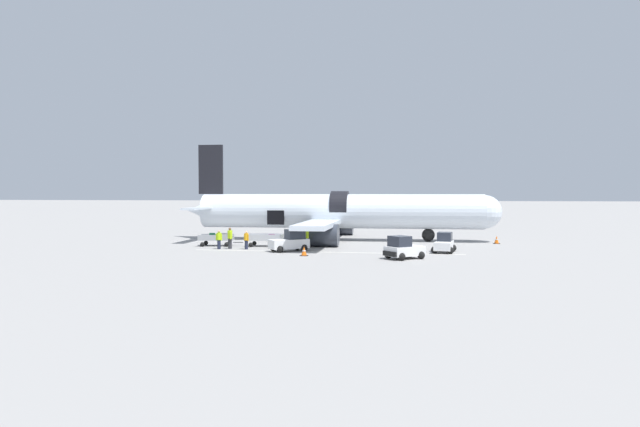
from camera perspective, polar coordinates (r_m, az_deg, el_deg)
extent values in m
plane|color=gray|center=(51.60, 0.63, -3.20)|extent=(500.00, 500.00, 0.00)
cube|color=silver|center=(45.85, 0.56, -3.88)|extent=(21.92, 0.69, 0.01)
cylinder|color=silver|center=(56.76, 2.00, 0.23)|extent=(28.01, 3.40, 3.40)
sphere|color=silver|center=(56.87, 16.16, 0.15)|extent=(3.23, 3.23, 3.23)
cone|color=silver|center=(60.01, -11.41, 0.30)|extent=(3.91, 3.13, 3.13)
cylinder|color=black|center=(56.71, 2.00, 0.54)|extent=(1.68, 3.41, 3.41)
cube|color=black|center=(59.80, -10.86, 4.34)|extent=(2.55, 0.28, 5.05)
cube|color=silver|center=(56.53, -11.93, 0.52)|extent=(1.18, 6.87, 0.20)
cube|color=silver|center=(63.01, -9.73, 0.71)|extent=(1.18, 6.87, 0.20)
cube|color=silver|center=(50.37, -0.14, -1.08)|extent=(2.82, 12.28, 0.40)
cube|color=silver|center=(63.52, 1.69, -0.40)|extent=(2.82, 12.28, 0.40)
cylinder|color=#333842|center=(50.20, 0.05, -2.18)|extent=(3.16, 1.99, 1.99)
cylinder|color=#333842|center=(63.76, 1.89, -1.25)|extent=(3.16, 1.99, 1.99)
cube|color=black|center=(56.18, -4.46, -0.40)|extent=(1.70, 0.12, 1.40)
cylinder|color=#56565B|center=(56.49, 10.78, -1.40)|extent=(0.22, 0.22, 1.43)
sphere|color=black|center=(56.54, 10.78, -2.13)|extent=(1.26, 1.26, 1.26)
cylinder|color=#56565B|center=(54.86, -1.20, -1.47)|extent=(0.22, 0.22, 1.43)
sphere|color=black|center=(54.91, -1.20, -2.22)|extent=(1.26, 1.26, 1.26)
cylinder|color=#56565B|center=(59.59, -0.41, -1.18)|extent=(0.22, 0.22, 1.43)
sphere|color=black|center=(59.63, -0.41, -1.86)|extent=(1.26, 1.26, 1.26)
cube|color=white|center=(41.71, 8.46, -3.71)|extent=(3.06, 2.95, 0.69)
cube|color=#232833|center=(41.34, 7.97, -2.76)|extent=(1.79, 1.80, 0.76)
cube|color=black|center=(40.83, 6.97, -4.02)|extent=(1.02, 1.14, 0.34)
sphere|color=black|center=(41.72, 6.83, -4.12)|extent=(0.56, 0.56, 0.56)
sphere|color=black|center=(40.59, 8.16, -4.30)|extent=(0.56, 0.56, 0.56)
sphere|color=black|center=(42.90, 8.73, -3.95)|extent=(0.56, 0.56, 0.56)
sphere|color=black|center=(41.80, 10.08, -4.12)|extent=(0.56, 0.56, 0.56)
cube|color=white|center=(46.65, 12.29, -3.14)|extent=(1.80, 3.14, 0.63)
cube|color=#232833|center=(47.10, 12.37, -2.27)|extent=(1.32, 1.50, 0.71)
cube|color=black|center=(48.17, 12.50, -3.13)|extent=(1.16, 0.33, 0.32)
sphere|color=black|center=(47.60, 13.16, -3.38)|extent=(0.56, 0.56, 0.56)
sphere|color=black|center=(47.74, 11.69, -3.35)|extent=(0.56, 0.56, 0.56)
sphere|color=black|center=(45.61, 12.91, -3.62)|extent=(0.56, 0.56, 0.56)
sphere|color=black|center=(45.76, 11.38, -3.59)|extent=(0.56, 0.56, 0.56)
cube|color=white|center=(46.47, -3.14, -3.05)|extent=(3.34, 2.99, 0.75)
cube|color=#232833|center=(46.65, -2.53, -2.07)|extent=(1.83, 1.77, 0.80)
cube|color=black|center=(47.21, -1.35, -3.14)|extent=(0.83, 1.03, 0.37)
sphere|color=black|center=(46.41, -1.60, -3.46)|extent=(0.56, 0.56, 0.56)
sphere|color=black|center=(47.54, -2.30, -3.33)|extent=(0.56, 0.56, 0.56)
sphere|color=black|center=(45.47, -4.02, -3.58)|extent=(0.56, 0.56, 0.56)
sphere|color=black|center=(46.63, -4.68, -3.44)|extent=(0.56, 0.56, 0.56)
cube|color=#B7BABF|center=(50.84, -5.55, -2.65)|extent=(3.23, 1.71, 0.05)
cube|color=#B7BABF|center=(50.55, -3.83, -2.36)|extent=(0.15, 1.53, 0.50)
cube|color=#B7BABF|center=(50.09, -5.71, -2.40)|extent=(3.08, 0.24, 0.50)
cube|color=#B7BABF|center=(51.54, -5.39, -2.27)|extent=(3.08, 0.24, 0.50)
cube|color=#333338|center=(50.52, -3.29, -2.95)|extent=(0.90, 0.13, 0.06)
sphere|color=black|center=(49.92, -4.47, -3.16)|extent=(0.40, 0.40, 0.40)
sphere|color=black|center=(51.43, -4.18, -3.00)|extent=(0.40, 0.40, 0.40)
sphere|color=black|center=(50.34, -6.94, -3.12)|extent=(0.40, 0.40, 0.40)
sphere|color=black|center=(51.84, -6.58, -2.97)|extent=(0.40, 0.40, 0.40)
cube|color=#1E2347|center=(50.87, -5.43, -2.42)|extent=(0.54, 0.27, 0.35)
cube|color=#721951|center=(50.50, -4.85, -2.37)|extent=(0.57, 0.31, 0.49)
cube|color=#4C1E1E|center=(50.92, -6.34, -2.44)|extent=(0.37, 0.30, 0.30)
cube|color=#999BA0|center=(51.88, -10.35, -2.60)|extent=(3.24, 1.87, 0.05)
cube|color=#999BA0|center=(51.59, -8.71, -2.34)|extent=(0.26, 1.47, 0.45)
cube|color=#999BA0|center=(51.17, -10.51, -2.38)|extent=(2.99, 0.46, 0.45)
cube|color=#999BA0|center=(52.55, -10.20, -2.26)|extent=(2.99, 0.46, 0.45)
cube|color=#333338|center=(51.55, -8.18, -2.88)|extent=(0.90, 0.20, 0.06)
sphere|color=black|center=(50.99, -9.33, -3.07)|extent=(0.40, 0.40, 0.40)
sphere|color=black|center=(52.44, -9.04, -2.92)|extent=(0.40, 0.40, 0.40)
sphere|color=black|center=(51.42, -11.69, -3.04)|extent=(0.40, 0.40, 0.40)
sphere|color=black|center=(52.85, -11.34, -2.90)|extent=(0.40, 0.40, 0.40)
cube|color=black|center=(51.99, -11.43, -2.39)|extent=(0.49, 0.32, 0.32)
cube|color=black|center=(51.67, -9.13, -2.43)|extent=(0.42, 0.26, 0.26)
cube|color=#14472D|center=(51.79, -10.73, -2.25)|extent=(0.50, 0.21, 0.59)
cube|color=olive|center=(52.06, -10.18, -2.35)|extent=(0.48, 0.27, 0.36)
cylinder|color=#1E2338|center=(48.49, -7.38, -3.12)|extent=(0.38, 0.38, 0.76)
cylinder|color=orange|center=(48.43, -7.38, -2.32)|extent=(0.48, 0.48, 0.60)
sphere|color=beige|center=(48.40, -7.38, -1.85)|extent=(0.21, 0.21, 0.21)
cylinder|color=orange|center=(48.59, -7.55, -2.39)|extent=(0.15, 0.15, 0.55)
cylinder|color=orange|center=(48.28, -7.21, -2.41)|extent=(0.15, 0.15, 0.55)
cylinder|color=#2D2D33|center=(51.42, -2.47, -2.80)|extent=(0.32, 0.32, 0.76)
cylinder|color=#B7E019|center=(51.37, -2.47, -2.04)|extent=(0.42, 0.42, 0.60)
sphere|color=#9E7556|center=(51.34, -2.47, -1.59)|extent=(0.21, 0.21, 0.21)
cylinder|color=#B7E019|center=(51.38, -2.71, -2.12)|extent=(0.13, 0.13, 0.55)
cylinder|color=#B7E019|center=(51.37, -2.23, -2.12)|extent=(0.13, 0.13, 0.55)
cylinder|color=#2D2D33|center=(49.14, -8.99, -2.99)|extent=(0.44, 0.44, 0.87)
cylinder|color=#B7E019|center=(49.08, -9.00, -2.08)|extent=(0.56, 0.56, 0.69)
sphere|color=brown|center=(49.05, -9.00, -1.54)|extent=(0.24, 0.24, 0.24)
cylinder|color=#B7E019|center=(49.32, -9.06, -2.15)|extent=(0.18, 0.18, 0.63)
cylinder|color=#B7E019|center=(48.85, -8.94, -2.19)|extent=(0.18, 0.18, 0.63)
cylinder|color=#2D2D33|center=(49.98, -2.24, -2.86)|extent=(0.43, 0.43, 0.89)
cylinder|color=#B7E019|center=(49.91, -2.24, -1.95)|extent=(0.55, 0.55, 0.70)
sphere|color=beige|center=(49.88, -2.24, -1.41)|extent=(0.25, 0.25, 0.25)
cylinder|color=#B7E019|center=(50.06, -2.47, -2.03)|extent=(0.18, 0.18, 0.65)
cylinder|color=#B7E019|center=(49.77, -2.01, -2.05)|extent=(0.18, 0.18, 0.65)
cylinder|color=black|center=(49.02, -1.37, -2.99)|extent=(0.37, 0.37, 0.84)
cylinder|color=#B7E019|center=(48.96, -1.37, -2.11)|extent=(0.47, 0.47, 0.66)
sphere|color=#9E7556|center=(48.93, -1.37, -1.59)|extent=(0.23, 0.23, 0.23)
cylinder|color=#B7E019|center=(48.75, -1.47, -2.22)|extent=(0.15, 0.15, 0.61)
cylinder|color=#B7E019|center=(49.18, -1.26, -2.18)|extent=(0.15, 0.15, 0.61)
cylinder|color=#1E2338|center=(48.96, -10.07, -3.07)|extent=(0.29, 0.29, 0.78)
cylinder|color=#B7E019|center=(48.90, -10.07, -2.25)|extent=(0.37, 0.37, 0.62)
sphere|color=tan|center=(48.87, -10.08, -1.77)|extent=(0.22, 0.22, 0.22)
cylinder|color=#B7E019|center=(48.98, -10.32, -2.33)|extent=(0.12, 0.12, 0.57)
cylinder|color=#B7E019|center=(48.84, -9.83, -2.34)|extent=(0.12, 0.12, 0.57)
cube|color=black|center=(55.72, 17.24, -2.88)|extent=(0.59, 0.59, 0.03)
cone|color=orange|center=(55.69, 17.25, -2.52)|extent=(0.44, 0.44, 0.74)
cylinder|color=white|center=(55.69, 17.25, -2.48)|extent=(0.25, 0.25, 0.09)
cube|color=black|center=(43.32, -1.61, -4.22)|extent=(0.60, 0.60, 0.03)
cone|color=orange|center=(43.29, -1.61, -3.78)|extent=(0.44, 0.44, 0.70)
cylinder|color=white|center=(43.29, -1.61, -3.74)|extent=(0.26, 0.26, 0.08)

